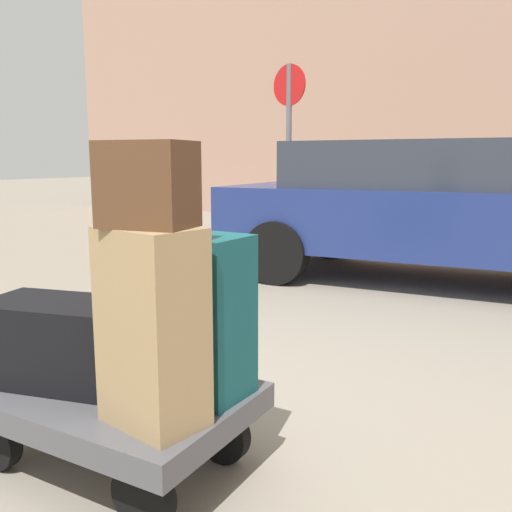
# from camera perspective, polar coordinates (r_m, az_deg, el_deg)

# --- Properties ---
(ground_plane) EXTENTS (60.00, 60.00, 0.00)m
(ground_plane) POSITION_cam_1_polar(r_m,az_deg,el_deg) (2.51, -14.55, -19.99)
(ground_plane) COLOR gray
(luggage_cart) EXTENTS (1.13, 0.72, 0.34)m
(luggage_cart) POSITION_cam_1_polar(r_m,az_deg,el_deg) (2.39, -14.83, -14.45)
(luggage_cart) COLOR #4C4C51
(luggage_cart) RESTS_ON ground_plane
(suitcase_tan_front_right) EXTENTS (0.38, 0.30, 0.68)m
(suitcase_tan_front_right) POSITION_cam_1_polar(r_m,az_deg,el_deg) (1.91, -10.60, -7.23)
(suitcase_tan_front_right) COLOR #9E7F56
(suitcase_tan_front_right) RESTS_ON luggage_cart
(duffel_bag_black_rear_right) EXTENTS (0.64, 0.46, 0.34)m
(duffel_bag_black_rear_right) POSITION_cam_1_polar(r_m,az_deg,el_deg) (2.43, -19.79, -8.21)
(duffel_bag_black_rear_right) COLOR black
(duffel_bag_black_rear_right) RESTS_ON luggage_cart
(suitcase_teal_center) EXTENTS (0.36, 0.28, 0.62)m
(suitcase_teal_center) POSITION_cam_1_polar(r_m,az_deg,el_deg) (2.14, -5.68, -6.12)
(suitcase_teal_center) COLOR #144C51
(suitcase_teal_center) RESTS_ON luggage_cart
(duffel_bag_brown_topmost_pile) EXTENTS (0.31, 0.24, 0.28)m
(duffel_bag_brown_topmost_pile) POSITION_cam_1_polar(r_m,az_deg,el_deg) (1.83, -11.07, 7.21)
(duffel_bag_brown_topmost_pile) COLOR #51331E
(duffel_bag_brown_topmost_pile) RESTS_ON suitcase_tan_front_right
(parked_car) EXTENTS (4.41, 2.14, 1.42)m
(parked_car) POSITION_cam_1_polar(r_m,az_deg,el_deg) (5.97, 17.64, 4.80)
(parked_car) COLOR navy
(parked_car) RESTS_ON ground_plane
(no_parking_sign) EXTENTS (0.49, 0.14, 2.39)m
(no_parking_sign) POSITION_cam_1_polar(r_m,az_deg,el_deg) (7.07, 3.39, 11.79)
(no_parking_sign) COLOR slate
(no_parking_sign) RESTS_ON ground_plane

